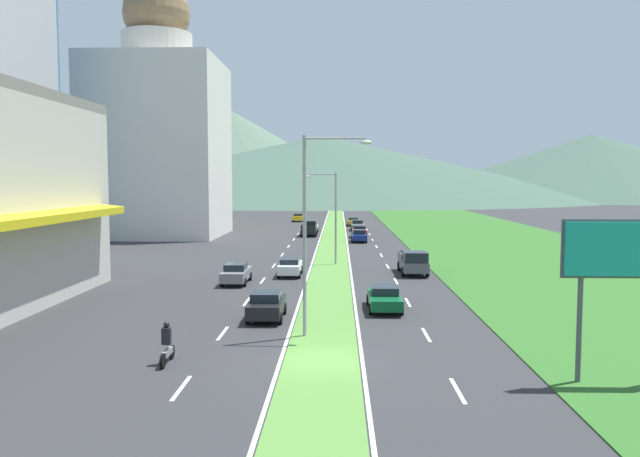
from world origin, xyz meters
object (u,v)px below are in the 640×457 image
at_px(street_lamp_near, 312,222).
at_px(car_4, 312,227).
at_px(car_1, 359,236).
at_px(billboard_roadside, 624,259).
at_px(car_3, 359,232).
at_px(car_7, 298,217).
at_px(pickup_truck_1, 413,262).
at_px(car_0, 358,225).
at_px(pickup_truck_0, 309,229).
at_px(street_lamp_mid, 332,211).
at_px(car_6, 290,267).
at_px(car_5, 384,298).
at_px(car_9, 353,221).
at_px(motorcycle_rider, 167,346).
at_px(car_8, 266,305).
at_px(car_2, 236,273).

relative_size(street_lamp_near, car_4, 2.19).
bearing_deg(car_1, billboard_roadside, 8.56).
bearing_deg(car_3, car_4, -140.15).
height_order(car_1, car_7, car_1).
relative_size(street_lamp_near, pickup_truck_1, 1.82).
distance_m(car_0, pickup_truck_0, 11.47).
height_order(street_lamp_mid, car_6, street_lamp_mid).
xyz_separation_m(car_1, pickup_truck_0, (-6.62, 8.62, 0.21)).
bearing_deg(car_5, car_6, -152.81).
bearing_deg(street_lamp_near, car_4, 92.49).
xyz_separation_m(car_4, car_9, (6.41, 13.71, 0.01)).
height_order(car_6, motorcycle_rider, motorcycle_rider).
xyz_separation_m(car_6, motorcycle_rider, (-3.28, -24.18, 0.01)).
height_order(street_lamp_near, car_4, street_lamp_near).
relative_size(car_1, car_8, 1.04).
relative_size(car_0, car_1, 1.07).
xyz_separation_m(pickup_truck_0, pickup_truck_1, (10.18, -35.24, 0.00)).
bearing_deg(pickup_truck_1, car_9, -176.16).
distance_m(car_1, car_7, 39.21).
bearing_deg(billboard_roadside, car_7, 101.19).
bearing_deg(car_7, car_6, -176.85).
relative_size(street_lamp_near, car_3, 2.35).
xyz_separation_m(car_6, car_9, (6.35, 55.68, -0.01)).
distance_m(billboard_roadside, pickup_truck_0, 64.35).
bearing_deg(car_1, car_5, 0.27).
bearing_deg(street_lamp_mid, car_3, 82.94).
relative_size(car_0, pickup_truck_0, 0.85).
relative_size(street_lamp_near, car_8, 2.40).
relative_size(car_6, car_7, 1.04).
relative_size(billboard_roadside, car_0, 1.37).
bearing_deg(car_8, car_5, -68.00).
relative_size(car_2, pickup_truck_0, 0.84).
bearing_deg(car_6, street_lamp_mid, -25.77).
relative_size(street_lamp_mid, car_2, 1.85).
relative_size(billboard_roadside, car_1, 1.46).
height_order(car_5, car_9, car_5).
relative_size(car_1, motorcycle_rider, 2.14).
xyz_separation_m(car_1, pickup_truck_1, (3.57, -26.61, 0.21)).
relative_size(car_3, car_6, 0.99).
bearing_deg(street_lamp_mid, car_0, 84.85).
height_order(car_6, car_8, car_8).
distance_m(car_6, car_8, 15.63).
distance_m(street_lamp_mid, car_4, 35.52).
height_order(street_lamp_mid, billboard_roadside, street_lamp_mid).
bearing_deg(street_lamp_mid, billboard_roadside, -71.22).
distance_m(car_4, motorcycle_rider, 66.22).
relative_size(street_lamp_mid, car_7, 2.06).
height_order(car_1, car_3, car_3).
height_order(billboard_roadside, car_7, billboard_roadside).
relative_size(street_lamp_near, car_7, 2.43).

